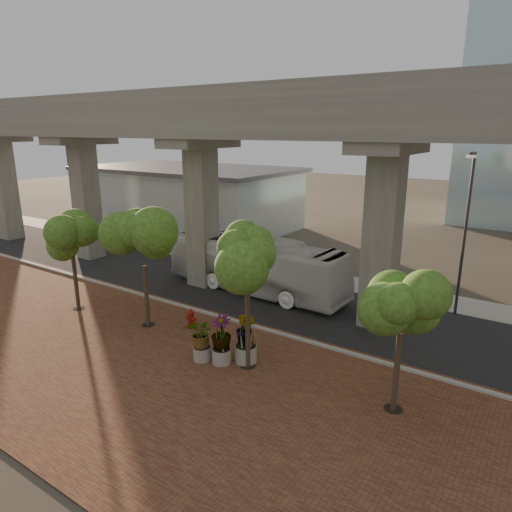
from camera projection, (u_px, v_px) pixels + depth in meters
The scene contains 18 objects.
ground at pixel (262, 313), 26.12m from camera, with size 160.00×160.00×0.00m, color #352F27.
brick_plaza at pixel (161, 371), 19.72m from camera, with size 70.00×13.00×0.06m, color brown.
asphalt_road at pixel (280, 302), 27.71m from camera, with size 90.00×8.00×0.04m, color black.
curb_strip at pixel (241, 323), 24.50m from camera, with size 70.00×0.25×0.16m, color #9E9B93.
far_sidewalk at pixel (320, 278), 32.11m from camera, with size 90.00×3.00×0.06m, color #9E9B93.
transit_viaduct at pixel (282, 181), 25.76m from camera, with size 72.00×5.60×12.40m.
station_pavilion at pixel (188, 196), 48.80m from camera, with size 23.00×13.00×6.30m.
transit_bus at pixel (255, 266), 29.06m from camera, with size 2.94×12.51×3.49m, color silver.
fire_hydrant at pixel (191, 319), 23.89m from camera, with size 0.52×0.47×1.04m.
planter_front at pixel (202, 335), 20.35m from camera, with size 1.80×1.80×1.98m.
planter_right at pixel (221, 334), 20.04m from camera, with size 2.12×2.12×2.26m.
planter_left at pixel (246, 331), 20.13m from camera, with size 2.21×2.21×2.43m.
street_tree_far_west at pixel (71, 236), 25.39m from camera, with size 3.42×3.42×5.89m.
street_tree_near_west at pixel (143, 245), 23.16m from camera, with size 3.76×3.76×6.12m.
street_tree_near_east at pixel (247, 250), 18.69m from camera, with size 3.46×3.46×6.89m.
street_tree_far_east at pixel (403, 307), 15.93m from camera, with size 3.39×3.39×5.63m.
streetlamp_west at pixel (214, 204), 35.26m from camera, with size 0.38×1.12×7.74m.
streetlamp_east at pixel (466, 224), 24.30m from camera, with size 0.45×1.30×8.99m.
Camera 1 is at (13.29, -20.34, 10.14)m, focal length 32.00 mm.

